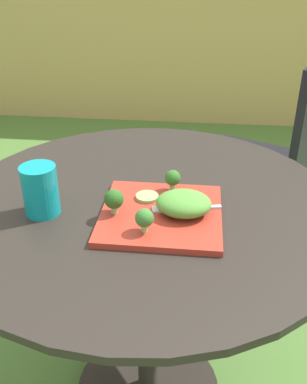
{
  "coord_description": "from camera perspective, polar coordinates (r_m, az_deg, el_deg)",
  "views": [
    {
      "loc": [
        0.11,
        -0.88,
        1.24
      ],
      "look_at": [
        0.02,
        -0.04,
        0.76
      ],
      "focal_mm": 40.59,
      "sensor_mm": 36.0,
      "label": 1
    }
  ],
  "objects": [
    {
      "name": "broccoli_floret_0",
      "position": [
        0.93,
        -5.22,
        -0.99
      ],
      "size": [
        0.04,
        0.04,
        0.06
      ],
      "color": "#99B770",
      "rests_on": "salad_plate"
    },
    {
      "name": "lettuce_mound",
      "position": [
        0.94,
        3.98,
        -1.5
      ],
      "size": [
        0.12,
        0.1,
        0.05
      ],
      "primitive_type": "ellipsoid",
      "color": "#519338",
      "rests_on": "salad_plate"
    },
    {
      "name": "fork",
      "position": [
        0.96,
        3.48,
        -2.17
      ],
      "size": [
        0.15,
        0.05,
        0.0
      ],
      "color": "silver",
      "rests_on": "salad_plate"
    },
    {
      "name": "broccoli_floret_1",
      "position": [
        1.02,
        2.53,
        1.81
      ],
      "size": [
        0.04,
        0.04,
        0.05
      ],
      "color": "#99B770",
      "rests_on": "salad_plate"
    },
    {
      "name": "cucumber_slice_0",
      "position": [
        1.0,
        -0.83,
        -0.63
      ],
      "size": [
        0.05,
        0.05,
        0.01
      ],
      "primitive_type": "cylinder",
      "color": "#8EB766",
      "rests_on": "salad_plate"
    },
    {
      "name": "patio_table",
      "position": [
        1.17,
        -0.84,
        -11.44
      ],
      "size": [
        0.93,
        0.93,
        0.72
      ],
      "color": "#28231E",
      "rests_on": "ground_plane"
    },
    {
      "name": "salad_plate",
      "position": [
        0.96,
        1.02,
        -2.93
      ],
      "size": [
        0.26,
        0.26,
        0.01
      ],
      "primitive_type": "cube",
      "color": "#AD3323",
      "rests_on": "patio_table"
    },
    {
      "name": "drinking_glass",
      "position": [
        0.98,
        -14.6,
        -0.08
      ],
      "size": [
        0.08,
        0.08,
        0.11
      ],
      "color": "#0F8C93",
      "rests_on": "patio_table"
    },
    {
      "name": "broccoli_floret_2",
      "position": [
        0.87,
        -1.2,
        -3.49
      ],
      "size": [
        0.04,
        0.04,
        0.05
      ],
      "color": "#99B770",
      "rests_on": "salad_plate"
    },
    {
      "name": "bamboo_fence",
      "position": [
        3.47,
        4.61,
        19.64
      ],
      "size": [
        8.0,
        0.08,
        1.32
      ],
      "primitive_type": "cube",
      "color": "tan",
      "rests_on": "ground_plane"
    },
    {
      "name": "patio_chair",
      "position": [
        1.84,
        15.92,
        5.45
      ],
      "size": [
        0.58,
        0.58,
        0.9
      ],
      "color": "black",
      "rests_on": "ground_plane"
    }
  ]
}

